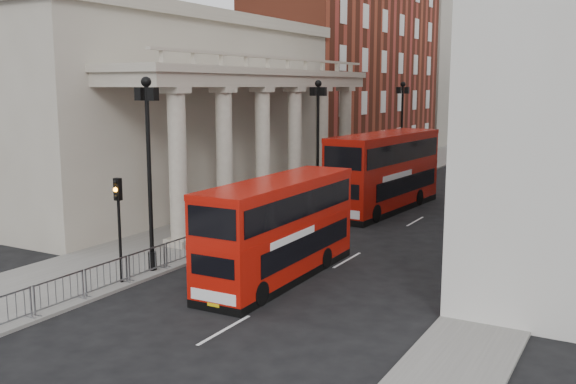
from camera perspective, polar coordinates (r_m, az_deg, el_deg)
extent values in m
plane|color=black|center=(25.71, -16.84, -9.24)|extent=(260.00, 260.00, 0.00)
cube|color=slate|center=(51.76, 5.22, 0.46)|extent=(6.00, 140.00, 0.12)
cube|color=slate|center=(47.58, 23.67, -1.08)|extent=(3.00, 140.00, 0.12)
cube|color=slate|center=(50.64, 8.27, 0.22)|extent=(0.20, 140.00, 0.14)
cube|color=#9E9485|center=(44.84, -9.95, 6.62)|extent=(9.00, 28.00, 12.00)
cube|color=maroon|center=(70.70, 5.79, 11.71)|extent=(9.00, 32.00, 22.00)
cube|color=#9E9485|center=(100.79, 13.19, 10.23)|extent=(9.00, 30.00, 20.00)
cube|color=#60605E|center=(109.43, 23.24, 6.49)|extent=(8.00, 8.00, 8.00)
cylinder|color=black|center=(28.71, -11.96, -6.00)|extent=(0.36, 0.36, 0.80)
cylinder|color=black|center=(27.99, -12.21, 1.12)|extent=(0.18, 0.18, 8.00)
sphere|color=black|center=(27.72, -12.50, 9.54)|extent=(0.44, 0.44, 0.44)
cube|color=black|center=(27.48, -11.92, 8.52)|extent=(0.35, 0.35, 0.55)
cube|color=black|center=(27.95, -13.01, 8.50)|extent=(0.35, 0.35, 0.55)
cylinder|color=black|center=(41.75, 2.63, -1.01)|extent=(0.36, 0.36, 0.80)
cylinder|color=black|center=(41.26, 2.66, 3.91)|extent=(0.18, 0.18, 8.00)
sphere|color=black|center=(41.07, 2.71, 9.61)|extent=(0.44, 0.44, 0.44)
cube|color=black|center=(40.92, 3.14, 8.91)|extent=(0.35, 0.35, 0.55)
cube|color=black|center=(41.23, 2.26, 8.92)|extent=(0.35, 0.35, 0.55)
cylinder|color=black|center=(56.34, 9.96, 1.55)|extent=(0.36, 0.36, 0.80)
cylinder|color=black|center=(55.97, 10.06, 5.21)|extent=(0.18, 0.18, 8.00)
sphere|color=black|center=(55.84, 10.19, 9.41)|extent=(0.44, 0.44, 0.44)
cube|color=black|center=(55.72, 10.51, 8.88)|extent=(0.35, 0.35, 0.55)
cube|color=black|center=(55.96, 9.83, 8.90)|extent=(0.35, 0.35, 0.55)
cylinder|color=black|center=(26.91, -14.70, -4.29)|extent=(0.12, 0.12, 3.40)
cube|color=black|center=(26.49, -14.89, 0.24)|extent=(0.28, 0.22, 0.90)
sphere|color=black|center=(26.36, -15.12, 0.84)|extent=(0.18, 0.18, 0.18)
sphere|color=orange|center=(26.40, -15.09, 0.20)|extent=(0.18, 0.18, 0.18)
sphere|color=black|center=(26.45, -15.06, -0.44)|extent=(0.18, 0.18, 0.18)
cube|color=gray|center=(23.55, -24.00, -9.68)|extent=(0.50, 2.30, 1.10)
cube|color=gray|center=(24.93, -19.65, -8.36)|extent=(0.50, 2.30, 1.10)
cube|color=gray|center=(26.45, -15.80, -7.15)|extent=(0.50, 2.30, 1.10)
cube|color=gray|center=(28.08, -12.39, -6.05)|extent=(0.50, 2.30, 1.10)
cube|color=gray|center=(29.81, -9.39, -5.06)|extent=(0.50, 2.30, 1.10)
cube|color=gray|center=(31.62, -6.73, -4.16)|extent=(0.50, 2.30, 1.10)
cube|color=gray|center=(33.49, -4.36, -3.36)|extent=(0.50, 2.30, 1.10)
cube|color=#B21108|center=(27.12, -0.77, -5.11)|extent=(2.46, 9.76, 1.85)
cube|color=#B21108|center=(26.71, -0.77, -1.11)|extent=(2.46, 9.76, 1.62)
cube|color=#B21108|center=(26.56, -0.78, 0.86)|extent=(2.50, 9.80, 0.23)
cube|color=black|center=(27.41, -0.76, -7.31)|extent=(2.48, 9.76, 0.32)
cube|color=black|center=(27.07, -0.77, -4.63)|extent=(2.49, 7.91, 0.93)
cube|color=black|center=(26.69, -0.78, -0.91)|extent=(2.51, 9.21, 1.02)
cube|color=white|center=(23.36, -6.66, -9.23)|extent=(1.95, 0.08, 0.42)
cube|color=yellow|center=(23.45, -6.66, -9.94)|extent=(0.51, 0.04, 0.12)
cylinder|color=black|center=(25.13, -6.68, -8.22)|extent=(0.31, 0.93, 0.93)
cylinder|color=black|center=(24.03, -2.54, -8.99)|extent=(0.31, 0.93, 0.93)
cylinder|color=black|center=(29.73, -0.39, -5.38)|extent=(0.31, 0.93, 0.93)
cylinder|color=black|center=(28.82, 3.28, -5.87)|extent=(0.31, 0.93, 0.93)
cube|color=#A00F07|center=(42.53, 8.58, 0.41)|extent=(3.58, 11.78, 2.21)
cube|color=#A00F07|center=(42.24, 8.66, 3.49)|extent=(3.58, 11.78, 1.94)
cube|color=#A00F07|center=(42.14, 8.69, 4.99)|extent=(3.63, 11.83, 0.28)
cube|color=black|center=(42.75, 8.54, -1.31)|extent=(3.61, 11.78, 0.39)
cube|color=black|center=(42.49, 8.59, 0.78)|extent=(3.49, 9.58, 1.11)
cube|color=black|center=(42.23, 8.66, 3.64)|extent=(3.60, 11.12, 1.22)
cube|color=white|center=(37.55, 4.82, -1.90)|extent=(2.32, 0.23, 0.50)
cube|color=yellow|center=(37.62, 4.81, -2.45)|extent=(0.61, 0.09, 0.14)
cylinder|color=black|center=(39.69, 4.45, -1.53)|extent=(0.43, 1.13, 1.11)
cylinder|color=black|center=(38.57, 7.70, -1.90)|extent=(0.43, 1.13, 1.11)
cylinder|color=black|center=(45.62, 8.56, -0.18)|extent=(0.43, 1.13, 1.11)
cylinder|color=black|center=(44.65, 11.47, -0.47)|extent=(0.43, 1.13, 1.11)
imported|color=black|center=(40.61, -2.43, -0.75)|extent=(0.68, 0.59, 1.58)
imported|color=black|center=(40.55, -3.80, -0.69)|extent=(1.00, 0.90, 1.70)
imported|color=black|center=(42.06, -2.32, -0.30)|extent=(0.87, 0.60, 1.71)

